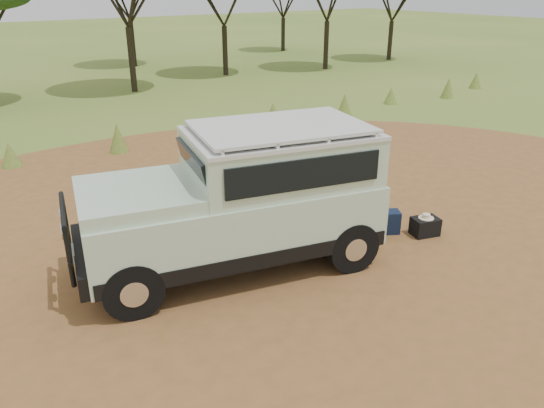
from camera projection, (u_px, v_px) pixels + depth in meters
ground at (287, 270)px, 9.73m from camera, size 140.00×140.00×0.00m
dirt_clearing at (287, 270)px, 9.73m from camera, size 23.00×23.00×0.01m
grass_fringe at (123, 140)px, 16.20m from camera, size 36.60×1.60×0.90m
safari_vehicle at (242, 203)px, 9.44m from camera, size 5.65×3.22×2.60m
walking_staff at (110, 258)px, 8.57m from camera, size 0.49×0.44×1.51m
backpack_black at (324, 243)px, 10.23m from camera, size 0.39×0.33×0.46m
backpack_navy at (354, 244)px, 10.06m from camera, size 0.49×0.38×0.57m
backpack_olive at (368, 238)px, 10.33m from camera, size 0.45×0.37×0.56m
duffel_navy at (389, 222)px, 11.09m from camera, size 0.53×0.49×0.48m
hard_case at (425, 227)px, 11.00m from camera, size 0.62×0.52×0.38m
stuff_sack at (343, 253)px, 10.01m from camera, size 0.40×0.40×0.31m
safari_hat at (426, 217)px, 10.91m from camera, size 0.32×0.32×0.09m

